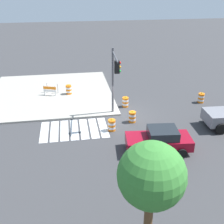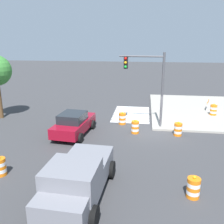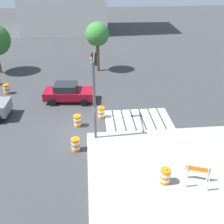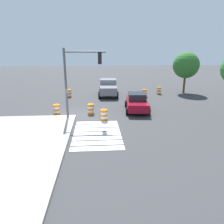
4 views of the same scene
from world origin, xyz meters
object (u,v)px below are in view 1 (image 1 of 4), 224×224
traffic_barrel_far_curb (201,98)px  traffic_barrel_on_sidewalk (69,90)px  traffic_barrel_near_corner (125,102)px  traffic_barrel_crosswalk_end (112,125)px  sports_car (159,140)px  traffic_light_pole (115,74)px  construction_barricade (50,89)px  street_tree_streetside_near (152,177)px  traffic_barrel_median_far (132,117)px

traffic_barrel_far_curb → traffic_barrel_on_sidewalk: traffic_barrel_on_sidewalk is taller
traffic_barrel_near_corner → traffic_barrel_crosswalk_end: same height
sports_car → traffic_light_pole: 6.28m
traffic_barrel_crosswalk_end → construction_barricade: (4.85, -7.80, 0.27)m
sports_car → street_tree_streetside_near: 8.53m
sports_car → traffic_barrel_far_curb: 9.56m
traffic_barrel_median_far → street_tree_streetside_near: street_tree_streetside_near is taller
traffic_barrel_on_sidewalk → traffic_barrel_median_far: bearing=126.7°
traffic_barrel_far_curb → traffic_barrel_on_sidewalk: (12.17, -3.80, 0.15)m
traffic_barrel_median_far → traffic_barrel_on_sidewalk: 8.23m
traffic_barrel_far_curb → traffic_barrel_median_far: bearing=21.1°
traffic_light_pole → traffic_barrel_near_corner: bearing=-121.5°
traffic_barrel_crosswalk_end → traffic_barrel_median_far: 2.16m
sports_car → construction_barricade: size_ratio=3.13×
traffic_light_pole → traffic_barrel_crosswalk_end: bearing=74.3°
traffic_barrel_near_corner → traffic_barrel_far_curb: 7.18m
traffic_barrel_crosswalk_end → sports_car: bearing=130.1°
traffic_barrel_far_curb → traffic_barrel_crosswalk_end: bearing=23.2°
traffic_barrel_near_corner → street_tree_streetside_near: street_tree_streetside_near is taller
traffic_barrel_near_corner → construction_barricade: bearing=-28.6°
construction_barricade → street_tree_streetside_near: (-4.59, 18.31, 3.29)m
traffic_barrel_median_far → traffic_light_pole: (1.34, -0.72, 3.46)m
traffic_barrel_median_far → construction_barricade: size_ratio=0.72×
traffic_barrel_crosswalk_end → traffic_barrel_on_sidewalk: 8.29m
traffic_light_pole → street_tree_streetside_near: 12.37m
traffic_barrel_on_sidewalk → construction_barricade: traffic_barrel_on_sidewalk is taller
traffic_barrel_on_sidewalk → traffic_light_pole: 7.64m
traffic_barrel_near_corner → traffic_barrel_crosswalk_end: 4.53m
traffic_barrel_crosswalk_end → traffic_barrel_on_sidewalk: traffic_barrel_on_sidewalk is taller
traffic_barrel_far_curb → construction_barricade: 14.48m
sports_car → traffic_barrel_far_curb: bearing=-132.1°
traffic_barrel_near_corner → traffic_barrel_median_far: 3.00m
sports_car → traffic_barrel_median_far: sports_car is taller
sports_car → street_tree_streetside_near: street_tree_streetside_near is taller
street_tree_streetside_near → sports_car: bearing=-111.9°
traffic_barrel_on_sidewalk → traffic_light_pole: (-3.59, 5.88, 3.31)m
traffic_barrel_on_sidewalk → street_tree_streetside_near: bearing=98.8°
traffic_barrel_crosswalk_end → traffic_barrel_far_curb: 9.89m
traffic_barrel_median_far → traffic_barrel_on_sidewalk: size_ratio=1.00×
traffic_barrel_near_corner → traffic_light_pole: (1.40, 2.28, 3.46)m
sports_car → street_tree_streetside_near: size_ratio=0.84×
traffic_barrel_far_curb → street_tree_streetside_near: (9.35, 14.41, 3.56)m
sports_car → traffic_barrel_far_curb: (-6.41, -7.08, -0.36)m
sports_car → traffic_barrel_on_sidewalk: bearing=-62.1°
traffic_barrel_near_corner → traffic_barrel_crosswalk_end: bearing=65.0°
sports_car → traffic_barrel_crosswalk_end: bearing=-49.9°
traffic_barrel_crosswalk_end → traffic_light_pole: bearing=-105.7°
construction_barricade → sports_car: bearing=124.5°
traffic_barrel_near_corner → traffic_barrel_on_sidewalk: 6.15m
construction_barricade → street_tree_streetside_near: street_tree_streetside_near is taller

